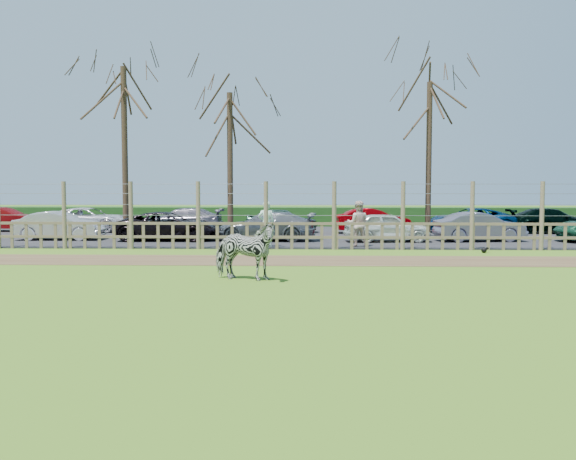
{
  "coord_description": "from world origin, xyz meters",
  "views": [
    {
      "loc": [
        1.62,
        -15.44,
        2.36
      ],
      "look_at": [
        1.0,
        2.5,
        1.1
      ],
      "focal_mm": 40.0,
      "sensor_mm": 36.0,
      "label": 1
    }
  ],
  "objects_px": {
    "car_8": "(89,220)",
    "visitor_a": "(266,224)",
    "car_9": "(181,220)",
    "car_12": "(470,220)",
    "car_3": "(266,226)",
    "visitor_b": "(358,224)",
    "crow": "(484,250)",
    "car_2": "(168,226)",
    "car_10": "(282,220)",
    "tree_right": "(429,121)",
    "car_4": "(387,227)",
    "tree_left": "(124,110)",
    "car_13": "(552,221)",
    "car_11": "(373,221)",
    "tree_mid": "(230,129)",
    "car_1": "(59,226)",
    "car_7": "(4,219)",
    "zebra": "(244,251)",
    "car_5": "(480,227)"
  },
  "relations": [
    {
      "from": "zebra",
      "to": "car_10",
      "type": "xyz_separation_m",
      "value": [
        0.23,
        15.76,
        -0.09
      ]
    },
    {
      "from": "tree_mid",
      "to": "car_5",
      "type": "height_order",
      "value": "tree_mid"
    },
    {
      "from": "tree_right",
      "to": "car_7",
      "type": "xyz_separation_m",
      "value": [
        -20.81,
        2.28,
        -4.6
      ]
    },
    {
      "from": "tree_right",
      "to": "car_10",
      "type": "xyz_separation_m",
      "value": [
        -6.78,
        2.07,
        -4.6
      ]
    },
    {
      "from": "car_8",
      "to": "car_9",
      "type": "relative_size",
      "value": 1.04
    },
    {
      "from": "car_13",
      "to": "tree_mid",
      "type": "bearing_deg",
      "value": 104.05
    },
    {
      "from": "car_9",
      "to": "car_12",
      "type": "relative_size",
      "value": 0.96
    },
    {
      "from": "crow",
      "to": "car_8",
      "type": "bearing_deg",
      "value": 151.74
    },
    {
      "from": "zebra",
      "to": "car_2",
      "type": "relative_size",
      "value": 0.4
    },
    {
      "from": "tree_left",
      "to": "car_10",
      "type": "distance_m",
      "value": 9.09
    },
    {
      "from": "tree_right",
      "to": "car_12",
      "type": "bearing_deg",
      "value": 42.67
    },
    {
      "from": "visitor_a",
      "to": "car_5",
      "type": "height_order",
      "value": "visitor_a"
    },
    {
      "from": "tree_right",
      "to": "car_13",
      "type": "bearing_deg",
      "value": 16.56
    },
    {
      "from": "car_10",
      "to": "car_13",
      "type": "bearing_deg",
      "value": -87.8
    },
    {
      "from": "car_11",
      "to": "car_12",
      "type": "bearing_deg",
      "value": -89.38
    },
    {
      "from": "tree_mid",
      "to": "car_8",
      "type": "distance_m",
      "value": 9.01
    },
    {
      "from": "car_8",
      "to": "car_9",
      "type": "bearing_deg",
      "value": -92.12
    },
    {
      "from": "tree_right",
      "to": "car_1",
      "type": "xyz_separation_m",
      "value": [
        -16.04,
        -2.61,
        -4.6
      ]
    },
    {
      "from": "tree_left",
      "to": "car_12",
      "type": "xyz_separation_m",
      "value": [
        15.95,
        3.76,
        -4.98
      ]
    },
    {
      "from": "zebra",
      "to": "car_12",
      "type": "xyz_separation_m",
      "value": [
        9.46,
        15.95,
        -0.09
      ]
    },
    {
      "from": "crow",
      "to": "car_4",
      "type": "distance_m",
      "value": 4.93
    },
    {
      "from": "tree_mid",
      "to": "car_13",
      "type": "relative_size",
      "value": 1.65
    },
    {
      "from": "car_2",
      "to": "car_13",
      "type": "relative_size",
      "value": 1.04
    },
    {
      "from": "visitor_b",
      "to": "car_3",
      "type": "distance_m",
      "value": 4.39
    },
    {
      "from": "car_8",
      "to": "car_11",
      "type": "height_order",
      "value": "same"
    },
    {
      "from": "car_2",
      "to": "car_10",
      "type": "height_order",
      "value": "same"
    },
    {
      "from": "car_4",
      "to": "car_10",
      "type": "bearing_deg",
      "value": 36.49
    },
    {
      "from": "tree_left",
      "to": "car_8",
      "type": "bearing_deg",
      "value": 128.56
    },
    {
      "from": "tree_right",
      "to": "car_1",
      "type": "distance_m",
      "value": 16.89
    },
    {
      "from": "car_9",
      "to": "car_13",
      "type": "height_order",
      "value": "same"
    },
    {
      "from": "car_8",
      "to": "car_11",
      "type": "bearing_deg",
      "value": -89.62
    },
    {
      "from": "car_1",
      "to": "car_7",
      "type": "bearing_deg",
      "value": 43.58
    },
    {
      "from": "tree_right",
      "to": "car_12",
      "type": "height_order",
      "value": "tree_right"
    },
    {
      "from": "visitor_b",
      "to": "car_3",
      "type": "bearing_deg",
      "value": -27.4
    },
    {
      "from": "tree_right",
      "to": "car_8",
      "type": "bearing_deg",
      "value": 172.29
    },
    {
      "from": "car_11",
      "to": "car_13",
      "type": "distance_m",
      "value": 8.63
    },
    {
      "from": "tree_mid",
      "to": "visitor_a",
      "type": "xyz_separation_m",
      "value": [
        1.97,
        -4.8,
        -3.96
      ]
    },
    {
      "from": "car_3",
      "to": "car_5",
      "type": "height_order",
      "value": "same"
    },
    {
      "from": "car_4",
      "to": "car_12",
      "type": "bearing_deg",
      "value": -46.46
    },
    {
      "from": "car_8",
      "to": "car_11",
      "type": "distance_m",
      "value": 14.15
    },
    {
      "from": "tree_right",
      "to": "crow",
      "type": "bearing_deg",
      "value": -84.33
    },
    {
      "from": "tree_mid",
      "to": "car_12",
      "type": "height_order",
      "value": "tree_mid"
    },
    {
      "from": "tree_mid",
      "to": "car_5",
      "type": "xyz_separation_m",
      "value": [
        10.64,
        -2.22,
        -4.23
      ]
    },
    {
      "from": "car_4",
      "to": "car_13",
      "type": "relative_size",
      "value": 0.85
    },
    {
      "from": "visitor_a",
      "to": "car_8",
      "type": "bearing_deg",
      "value": -33.92
    },
    {
      "from": "car_5",
      "to": "car_7",
      "type": "xyz_separation_m",
      "value": [
        -22.46,
        5.0,
        0.0
      ]
    },
    {
      "from": "zebra",
      "to": "crow",
      "type": "bearing_deg",
      "value": -31.13
    },
    {
      "from": "car_3",
      "to": "visitor_b",
      "type": "bearing_deg",
      "value": 60.47
    },
    {
      "from": "car_8",
      "to": "visitor_a",
      "type": "bearing_deg",
      "value": -126.16
    },
    {
      "from": "zebra",
      "to": "car_9",
      "type": "xyz_separation_m",
      "value": [
        -4.73,
        15.54,
        -0.09
      ]
    }
  ]
}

